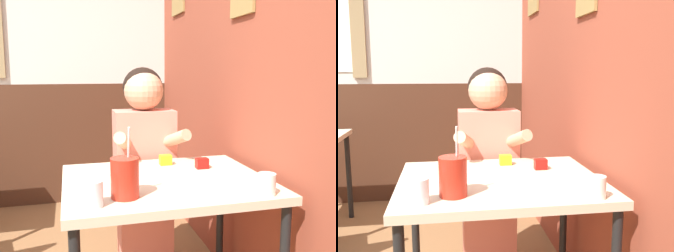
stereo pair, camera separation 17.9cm
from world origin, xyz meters
The scene contains 9 objects.
brick_wall_right centered at (1.26, 1.15, 1.35)m, with size 0.08×4.29×2.70m.
back_wall centered at (-0.02, 2.32, 1.36)m, with size 5.46×0.09×2.70m.
main_table centered at (0.74, 0.36, 0.67)m, with size 0.89×0.74×0.75m.
person_seated centered at (0.75, 0.88, 0.68)m, with size 0.42×0.42×1.24m.
cocktail_pitcher centered at (0.53, 0.16, 0.82)m, with size 0.11×0.11×0.27m.
glass_near_pitcher centered at (0.40, 0.10, 0.79)m, with size 0.07×0.07×0.10m.
glass_center centered at (1.06, 0.05, 0.79)m, with size 0.07×0.07×0.09m.
condiment_ketchup centered at (0.96, 0.49, 0.77)m, with size 0.06×0.04×0.05m.
condiment_mustard centered at (0.80, 0.61, 0.77)m, with size 0.06×0.04×0.05m.
Camera 1 is at (0.33, -1.20, 1.23)m, focal length 40.00 mm.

